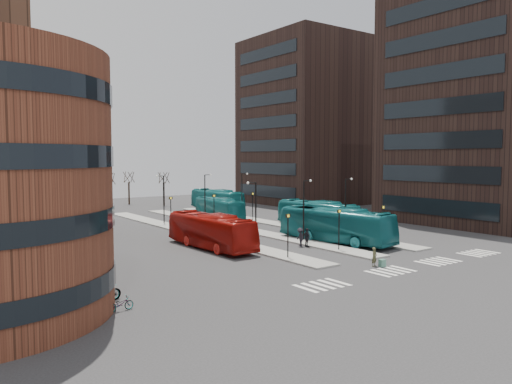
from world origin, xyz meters
TOP-DOWN VIEW (x-y plane):
  - ground at (0.00, 0.00)m, footprint 160.00×160.00m
  - island_left at (-4.00, 30.00)m, footprint 2.50×45.00m
  - island_mid at (2.00, 30.00)m, footprint 2.50×45.00m
  - island_right at (8.00, 30.00)m, footprint 2.50×45.00m
  - suitcase at (-0.35, 5.34)m, footprint 0.51×0.42m
  - red_bus at (-7.13, 20.07)m, footprint 3.01×11.79m
  - teal_bus_a at (4.64, 15.48)m, footprint 4.65×12.93m
  - teal_bus_b at (4.75, 37.88)m, footprint 3.65×11.01m
  - teal_bus_c at (10.22, 24.14)m, footprint 3.01×11.91m
  - teal_bus_d at (10.33, 47.64)m, footprint 3.00×12.23m
  - traveller at (-0.72, 5.82)m, footprint 0.61×0.46m
  - commuter_a at (-7.21, 16.63)m, footprint 0.90×0.76m
  - commuter_b at (0.61, 15.23)m, footprint 0.58×1.11m
  - commuter_c at (0.32, 15.88)m, footprint 0.96×1.29m
  - bicycle_near at (-21.00, 6.47)m, footprint 1.57×0.64m
  - bicycle_mid at (-21.00, 8.65)m, footprint 1.90×0.82m
  - bicycle_far at (-21.00, 8.75)m, footprint 1.96×1.14m
  - crosswalk_stripes at (1.75, 4.00)m, footprint 22.35×2.40m
  - tower_near at (31.98, 16.00)m, footprint 20.12×20.00m
  - tower_far at (31.98, 50.00)m, footprint 20.12×20.00m
  - sign_poles at (1.60, 23.00)m, footprint 12.45×22.12m
  - lamp_posts at (2.64, 28.00)m, footprint 14.04×20.24m
  - bare_trees at (2.67, 62.67)m, footprint 10.97×8.14m

SIDE VIEW (x-z plane):
  - ground at x=0.00m, z-range 0.00..0.00m
  - crosswalk_stripes at x=1.75m, z-range 0.00..0.01m
  - island_left at x=-4.00m, z-range 0.00..0.15m
  - island_mid at x=2.00m, z-range 0.00..0.15m
  - island_right at x=8.00m, z-range 0.00..0.15m
  - suitcase at x=-0.35m, z-range 0.00..0.59m
  - bicycle_near at x=-21.00m, z-range 0.00..0.81m
  - bicycle_far at x=-21.00m, z-range 0.00..0.97m
  - bicycle_mid at x=-21.00m, z-range 0.00..1.11m
  - traveller at x=-0.72m, z-range 0.00..1.51m
  - commuter_a at x=-7.21m, z-range 0.00..1.65m
  - commuter_c at x=0.32m, z-range 0.00..1.79m
  - commuter_b at x=0.61m, z-range 0.00..1.80m
  - teal_bus_b at x=4.75m, z-range 0.00..3.01m
  - red_bus at x=-7.13m, z-range 0.00..3.27m
  - teal_bus_c at x=10.22m, z-range 0.00..3.30m
  - teal_bus_d at x=10.33m, z-range 0.00..3.40m
  - teal_bus_a at x=4.64m, z-range 0.00..3.52m
  - sign_poles at x=1.60m, z-range 0.58..4.23m
  - bare_trees at x=2.67m, z-range -0.22..5.67m
  - lamp_posts at x=2.64m, z-range 0.52..6.64m
  - tower_near at x=31.98m, z-range 0.00..30.00m
  - tower_far at x=31.98m, z-range 0.00..30.00m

